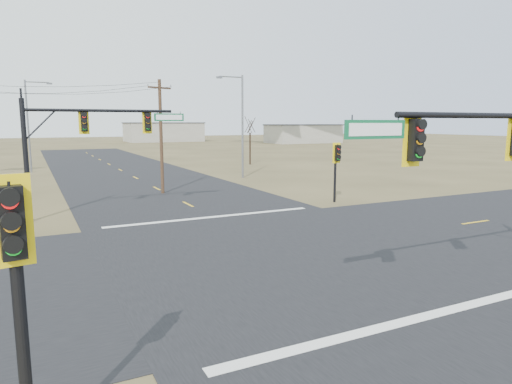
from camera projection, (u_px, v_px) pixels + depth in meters
ground at (279, 251)px, 18.94m from camera, size 320.00×320.00×0.00m
road_ew at (279, 250)px, 18.93m from camera, size 160.00×14.00×0.02m
road_ns at (279, 250)px, 18.93m from camera, size 14.00×160.00×0.02m
stop_bar_near at (415, 319)px, 12.30m from camera, size 12.00×0.40×0.01m
stop_bar_far at (213, 217)px, 25.57m from camera, size 12.00×0.40×0.01m
mast_arm_far at (87, 132)px, 25.24m from camera, size 8.83×0.42×6.53m
pedestal_signal_ne at (337, 158)px, 29.93m from camera, size 0.59×0.51×4.00m
pedestal_signal_sw at (15, 260)px, 6.57m from camera, size 0.61×0.53×4.58m
utility_pole_near at (161, 135)px, 33.53m from camera, size 1.90×0.97×8.36m
streetlight_a at (240, 121)px, 42.98m from camera, size 2.69×0.33×9.63m
streetlight_c at (30, 121)px, 47.77m from camera, size 2.69×0.33×9.64m
bare_tree_c at (250, 124)px, 56.96m from camera, size 3.46×3.46×6.40m
warehouse_mid at (163, 132)px, 126.89m from camera, size 20.00×12.00×5.00m
warehouse_right at (303, 134)px, 118.05m from camera, size 18.00×10.00×4.50m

